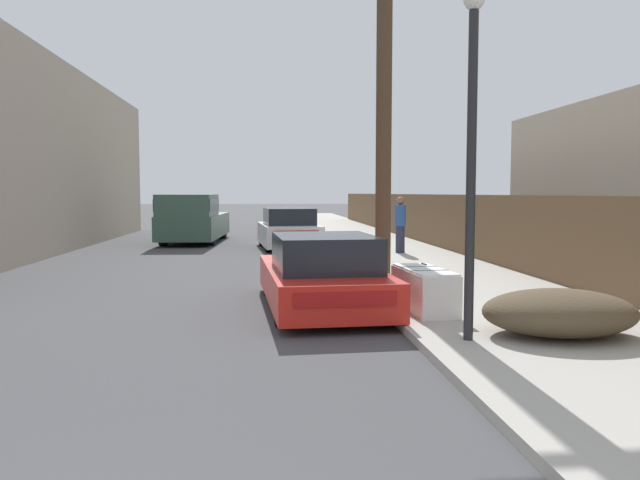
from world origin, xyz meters
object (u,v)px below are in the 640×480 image
(pickup_truck, at_px, (193,219))
(brush_pile, at_px, (559,312))
(pedestrian, at_px, (400,224))
(discarded_fridge, at_px, (424,290))
(parked_sports_car_red, at_px, (322,275))
(utility_pole, at_px, (384,84))
(street_lamp, at_px, (472,138))
(car_parked_mid, at_px, (289,230))

(pickup_truck, xyz_separation_m, brush_pile, (6.61, -17.10, -0.53))
(pedestrian, bearing_deg, discarded_fridge, -100.20)
(pickup_truck, bearing_deg, parked_sports_car_red, 107.80)
(discarded_fridge, relative_size, brush_pile, 0.83)
(utility_pole, relative_size, brush_pile, 3.97)
(parked_sports_car_red, distance_m, utility_pole, 4.58)
(brush_pile, bearing_deg, street_lamp, -173.65)
(car_parked_mid, distance_m, utility_pole, 9.93)
(discarded_fridge, bearing_deg, utility_pole, 85.93)
(discarded_fridge, relative_size, car_parked_mid, 0.40)
(car_parked_mid, height_order, brush_pile, car_parked_mid)
(discarded_fridge, relative_size, pedestrian, 0.96)
(parked_sports_car_red, height_order, pedestrian, pedestrian)
(utility_pole, relative_size, street_lamp, 1.84)
(discarded_fridge, xyz_separation_m, street_lamp, (0.06, -1.97, 2.20))
(street_lamp, bearing_deg, car_parked_mid, 96.74)
(car_parked_mid, relative_size, pedestrian, 2.41)
(parked_sports_car_red, relative_size, brush_pile, 2.25)
(parked_sports_car_red, xyz_separation_m, pedestrian, (3.22, 8.47, 0.44))
(car_parked_mid, relative_size, pickup_truck, 0.70)
(brush_pile, distance_m, pedestrian, 11.22)
(brush_pile, relative_size, pedestrian, 1.16)
(discarded_fridge, distance_m, brush_pile, 2.26)
(parked_sports_car_red, bearing_deg, pickup_truck, 101.20)
(utility_pole, xyz_separation_m, street_lamp, (0.09, -5.25, -1.55))
(brush_pile, bearing_deg, pickup_truck, 111.14)
(utility_pole, bearing_deg, pedestrian, 74.25)
(discarded_fridge, bearing_deg, pedestrian, 75.16)
(parked_sports_car_red, xyz_separation_m, utility_pole, (1.50, 2.38, 3.62))
(parked_sports_car_red, distance_m, car_parked_mid, 11.52)
(brush_pile, bearing_deg, discarded_fridge, 125.69)
(pickup_truck, relative_size, pedestrian, 3.45)
(brush_pile, bearing_deg, parked_sports_car_red, 136.20)
(discarded_fridge, distance_m, pickup_truck, 16.17)
(pickup_truck, height_order, brush_pile, pickup_truck)
(street_lamp, bearing_deg, brush_pile, 6.35)
(parked_sports_car_red, bearing_deg, discarded_fridge, -33.89)
(discarded_fridge, distance_m, pedestrian, 9.54)
(utility_pole, bearing_deg, parked_sports_car_red, -122.25)
(parked_sports_car_red, bearing_deg, utility_pole, 54.26)
(discarded_fridge, distance_m, parked_sports_car_red, 1.78)
(pedestrian, bearing_deg, brush_pile, -91.89)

